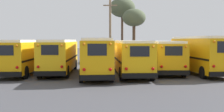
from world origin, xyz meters
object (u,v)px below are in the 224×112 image
object	(u,v)px
school_bus_2	(94,55)
utility_pole	(110,29)
school_bus_4	(162,55)
bare_tree_0	(134,18)
bare_tree_1	(122,8)
school_bus_0	(25,55)
school_bus_1	(60,55)
school_bus_5	(200,54)
school_bus_3	(130,56)

from	to	relation	value
school_bus_2	utility_pole	world-z (taller)	utility_pole
school_bus_4	bare_tree_0	world-z (taller)	bare_tree_0
bare_tree_1	bare_tree_0	bearing A→B (deg)	-74.40
school_bus_0	utility_pole	bearing A→B (deg)	51.18
school_bus_1	bare_tree_1	size ratio (longest dim) A/B	1.01
utility_pole	bare_tree_0	size ratio (longest dim) A/B	1.15
school_bus_0	school_bus_5	size ratio (longest dim) A/B	1.09
school_bus_1	school_bus_4	bearing A→B (deg)	0.94
school_bus_0	school_bus_5	distance (m)	15.81
school_bus_4	school_bus_0	bearing A→B (deg)	-179.96
school_bus_4	bare_tree_1	distance (m)	18.73
bare_tree_1	school_bus_3	bearing A→B (deg)	-93.68
school_bus_0	school_bus_2	world-z (taller)	school_bus_2
school_bus_1	school_bus_3	distance (m)	6.41
school_bus_2	school_bus_3	world-z (taller)	school_bus_2
school_bus_3	bare_tree_1	size ratio (longest dim) A/B	1.13
school_bus_5	bare_tree_0	size ratio (longest dim) A/B	1.31
school_bus_2	bare_tree_0	distance (m)	16.72
school_bus_0	utility_pole	xyz separation A→B (m)	(8.38, 10.42, 2.72)
school_bus_2	bare_tree_0	size ratio (longest dim) A/B	1.47
school_bus_0	school_bus_5	world-z (taller)	school_bus_5
bare_tree_0	school_bus_5	bearing A→B (deg)	-75.00
school_bus_2	bare_tree_1	bearing A→B (deg)	77.40
school_bus_1	school_bus_0	bearing A→B (deg)	177.34
school_bus_0	school_bus_3	xyz separation A→B (m)	(9.45, -1.29, -0.02)
school_bus_1	school_bus_2	size ratio (longest dim) A/B	0.89
school_bus_0	school_bus_4	distance (m)	12.61
school_bus_4	utility_pole	xyz separation A→B (m)	(-4.22, 10.41, 2.79)
school_bus_3	bare_tree_0	distance (m)	15.32
school_bus_2	school_bus_5	size ratio (longest dim) A/B	1.13
bare_tree_1	school_bus_5	bearing A→B (deg)	-74.86
school_bus_3	bare_tree_1	world-z (taller)	bare_tree_1
utility_pole	school_bus_5	bearing A→B (deg)	-57.82
school_bus_0	school_bus_2	bearing A→B (deg)	-17.45
school_bus_4	school_bus_1	bearing A→B (deg)	-179.06
bare_tree_1	school_bus_2	bearing A→B (deg)	-102.60
school_bus_1	school_bus_5	bearing A→B (deg)	-5.25
school_bus_3	school_bus_4	world-z (taller)	school_bus_3
utility_pole	bare_tree_1	size ratio (longest dim) A/B	0.89
school_bus_3	school_bus_0	bearing A→B (deg)	172.25
school_bus_2	utility_pole	xyz separation A→B (m)	(2.08, 12.40, 2.66)
school_bus_1	school_bus_3	bearing A→B (deg)	-10.26
school_bus_3	bare_tree_1	xyz separation A→B (m)	(1.21, 18.81, 6.29)
school_bus_0	school_bus_3	world-z (taller)	school_bus_0
school_bus_1	school_bus_5	size ratio (longest dim) A/B	1.00
school_bus_1	utility_pole	size ratio (longest dim) A/B	1.14
school_bus_2	school_bus_3	bearing A→B (deg)	12.43
bare_tree_0	school_bus_1	bearing A→B (deg)	-123.18
school_bus_2	school_bus_3	size ratio (longest dim) A/B	1.01
school_bus_3	bare_tree_0	size ratio (longest dim) A/B	1.46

